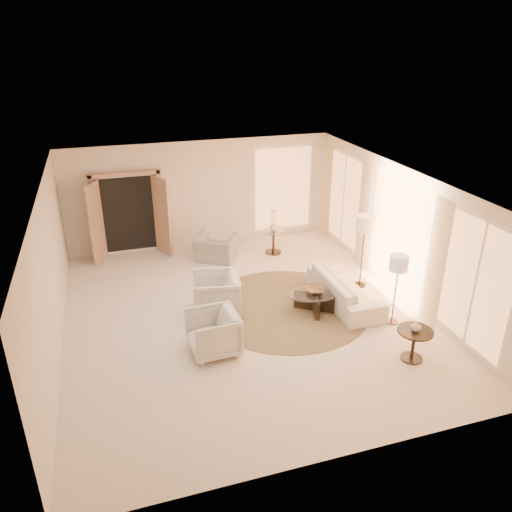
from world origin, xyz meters
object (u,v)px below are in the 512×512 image
object	(u,v)px
accent_chair	(216,244)
side_table	(273,239)
armchair_left	(216,293)
end_vase	(416,326)
coffee_table	(315,299)
end_table	(414,340)
side_vase	(274,226)
armchair_right	(213,331)
floor_lamp_near	(365,227)
bowl	(315,290)
floor_lamp_far	(399,266)
sofa	(345,289)

from	to	relation	value
accent_chair	side_table	distance (m)	1.54
armchair_left	accent_chair	bearing A→B (deg)	177.82
armchair_left	side_table	size ratio (longest dim) A/B	1.50
armchair_left	side_table	xyz separation A→B (m)	(2.12, 2.55, -0.09)
end_vase	side_table	bearing A→B (deg)	98.95
accent_chair	coffee_table	size ratio (longest dim) A/B	0.66
end_table	side_vase	distance (m)	5.21
accent_chair	end_vase	xyz separation A→B (m)	(2.34, -5.16, 0.25)
armchair_right	side_vase	xyz separation A→B (m)	(2.49, 3.87, 0.30)
floor_lamp_near	side_vase	size ratio (longest dim) A/B	7.41
bowl	floor_lamp_far	bearing A→B (deg)	-34.58
armchair_left	bowl	size ratio (longest dim) A/B	2.67
end_table	armchair_left	bearing A→B (deg)	138.54
armchair_right	bowl	world-z (taller)	armchair_right
side_table	end_vase	distance (m)	5.21
floor_lamp_near	bowl	world-z (taller)	floor_lamp_near
sofa	accent_chair	distance (m)	3.65
end_vase	side_vase	distance (m)	5.20
end_vase	side_vase	size ratio (longest dim) A/B	0.77
armchair_left	end_table	size ratio (longest dim) A/B	1.51
sofa	accent_chair	size ratio (longest dim) A/B	2.20
armchair_right	end_table	xyz separation A→B (m)	(3.30, -1.27, -0.03)
end_vase	coffee_table	bearing A→B (deg)	115.15
coffee_table	end_vase	size ratio (longest dim) A/B	8.44
floor_lamp_near	bowl	xyz separation A→B (m)	(-1.44, -0.72, -0.97)
armchair_right	side_vase	world-z (taller)	armchair_right
end_table	side_table	world-z (taller)	side_table
end_table	end_vase	distance (m)	0.27
coffee_table	side_table	distance (m)	3.07
armchair_left	side_table	distance (m)	3.32
end_vase	side_vase	world-z (taller)	side_vase
floor_lamp_far	end_table	bearing A→B (deg)	-105.04
end_vase	side_vase	xyz separation A→B (m)	(-0.81, 5.14, 0.06)
sofa	coffee_table	world-z (taller)	sofa
coffee_table	armchair_left	bearing A→B (deg)	165.26
floor_lamp_far	accent_chair	bearing A→B (deg)	123.79
sofa	armchair_right	distance (m)	3.21
accent_chair	end_table	size ratio (longest dim) A/B	1.57
armchair_left	end_table	xyz separation A→B (m)	(2.93, -2.59, -0.07)
coffee_table	side_vase	world-z (taller)	side_vase
accent_chair	end_table	bearing A→B (deg)	146.22
armchair_left	coffee_table	xyz separation A→B (m)	(1.95, -0.51, -0.21)
armchair_left	bowl	world-z (taller)	armchair_left
accent_chair	armchair_right	bearing A→B (deg)	108.02
armchair_right	end_table	size ratio (longest dim) A/B	1.39
end_table	floor_lamp_near	size ratio (longest dim) A/B	0.37
sofa	accent_chair	world-z (taller)	accent_chair
floor_lamp_far	bowl	world-z (taller)	floor_lamp_far
accent_chair	bowl	bearing A→B (deg)	145.73
armchair_left	coffee_table	distance (m)	2.03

